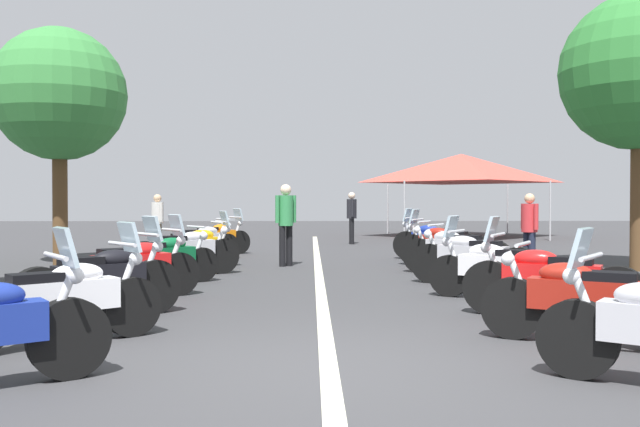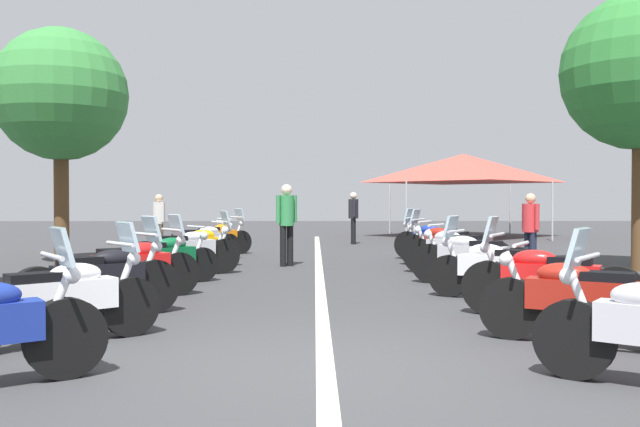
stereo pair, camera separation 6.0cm
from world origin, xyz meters
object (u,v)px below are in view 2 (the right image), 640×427
Objects in this scene: motorcycle_left_row_6 at (196,246)px; roadside_tree_2 at (61,96)px; motorcycle_left_row_7 at (203,241)px; motorcycle_left_row_8 at (218,237)px; motorcycle_left_row_3 at (133,267)px; motorcycle_right_row_2 at (548,279)px; motorcycle_left_row_1 at (60,298)px; motorcycle_right_row_6 at (445,244)px; motorcycle_left_row_5 at (186,251)px; bystander_3 at (530,225)px; event_tent at (463,168)px; motorcycle_right_row_3 at (496,268)px; motorcycle_right_row_1 at (581,299)px; bystander_2 at (353,214)px; motorcycle_right_row_5 at (456,250)px; motorcycle_right_row_7 at (435,240)px; motorcycle_left_row_4 at (163,258)px; traffic_cone_1 at (60,276)px; motorcycle_right_row_4 at (472,258)px; motorcycle_left_row_2 at (101,279)px; bystander_1 at (159,219)px; bystander_0 at (287,218)px.

roadside_tree_2 is at bearing 140.21° from motorcycle_left_row_6.
motorcycle_left_row_7 is 1.00× the size of motorcycle_left_row_8.
motorcycle_left_row_3 is 5.62m from motorcycle_right_row_2.
motorcycle_left_row_1 reaches higher than motorcycle_left_row_7.
motorcycle_right_row_6 is at bearing -26.14° from motorcycle_left_row_6.
motorcycle_left_row_8 is (10.83, 0.01, -0.00)m from motorcycle_left_row_1.
bystander_3 is at bearing -19.56° from motorcycle_left_row_5.
motorcycle_left_row_7 is (9.34, 0.16, -0.01)m from motorcycle_left_row_1.
event_tent reaches higher than bystander_3.
motorcycle_right_row_3 is (2.93, -5.07, -0.00)m from motorcycle_left_row_1.
motorcycle_right_row_1 is (-3.10, -5.19, -0.02)m from motorcycle_left_row_3.
motorcycle_right_row_6 is at bearing -59.69° from motorcycle_right_row_3.
motorcycle_right_row_6 is (7.80, -5.28, 0.02)m from motorcycle_left_row_1.
motorcycle_right_row_1 is 15.27m from bystander_2.
motorcycle_right_row_2 reaches higher than motorcycle_left_row_6.
motorcycle_right_row_5 is 0.34× the size of event_tent.
motorcycle_right_row_5 is at bearing 9.00° from bystander_3.
motorcycle_left_row_3 is 0.34× the size of roadside_tree_2.
bystander_2 is at bearing -86.07° from bystander_3.
motorcycle_left_row_8 reaches higher than motorcycle_left_row_7.
motorcycle_right_row_7 reaches higher than motorcycle_left_row_1.
motorcycle_left_row_4 is 6.16m from motorcycle_right_row_6.
traffic_cone_1 is 12.78m from bystander_2.
motorcycle_right_row_4 is 0.37× the size of roadside_tree_2.
motorcycle_right_row_7 is (7.85, -5.40, -0.00)m from motorcycle_left_row_2.
bystander_2 is (12.11, -3.85, 0.51)m from motorcycle_left_row_3.
motorcycle_left_row_3 reaches higher than motorcycle_left_row_4.
motorcycle_right_row_3 is 0.97× the size of motorcycle_right_row_7.
bystander_3 is (-0.73, -1.60, 0.43)m from motorcycle_right_row_6.
event_tent is (19.35, -8.22, 2.19)m from motorcycle_left_row_1.
motorcycle_left_row_1 is 0.91× the size of motorcycle_right_row_7.
event_tent is at bearing -70.38° from motorcycle_right_row_2.
motorcycle_left_row_7 is 0.92× the size of motorcycle_right_row_1.
event_tent is (17.93, -2.95, 2.17)m from motorcycle_right_row_2.
traffic_cone_1 is 8.21m from bystander_1.
motorcycle_left_row_2 is 0.97× the size of motorcycle_left_row_3.
bystander_1 reaches higher than motorcycle_left_row_5.
motorcycle_left_row_1 reaches higher than traffic_cone_1.
motorcycle_left_row_5 is 0.38× the size of roadside_tree_2.
motorcycle_right_row_2 reaches higher than motorcycle_right_row_3.
roadside_tree_2 is (-6.84, 6.84, 2.74)m from bystander_2.
motorcycle_right_row_1 is (-1.50, -5.15, -0.02)m from motorcycle_left_row_2.
motorcycle_left_row_3 is 0.94× the size of motorcycle_left_row_6.
motorcycle_left_row_3 is 1.12× the size of bystander_3.
motorcycle_right_row_6 is 3.44m from bystander_0.
motorcycle_right_row_4 is at bearing -8.54° from motorcycle_left_row_2.
motorcycle_right_row_6 is 1.01× the size of motorcycle_right_row_7.
motorcycle_right_row_5 is 8.75m from bystander_1.
motorcycle_left_row_4 is at bearing -44.22° from traffic_cone_1.
bystander_3 reaches higher than motorcycle_left_row_1.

